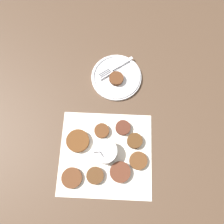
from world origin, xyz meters
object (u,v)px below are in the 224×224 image
Objects in this scene: sauce_bowl at (106,152)px; fork at (112,70)px; serving_plate at (117,77)px; fritter_on_plate at (118,78)px.

sauce_bowl is 0.64× the size of fork.
serving_plate is 1.39× the size of fork.
fritter_on_plate is 0.39× the size of fork.
sauce_bowl reaches higher than fork.
fritter_on_plate is at bearing 118.91° from fork.
fork reaches higher than serving_plate.
sauce_bowl is at bearing 88.47° from fork.
serving_plate is at bearing -83.34° from fritter_on_plate.
fritter_on_plate is 0.05m from fork.
fork is at bearing -61.09° from fritter_on_plate.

